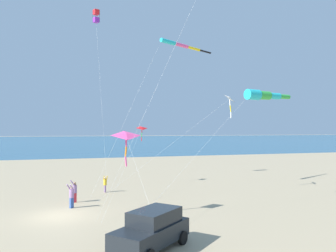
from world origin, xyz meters
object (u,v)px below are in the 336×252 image
object	(u,v)px
person_child_grey_jacket	(105,183)
kite_delta_long_streamer_left	(126,136)
cooler_box	(149,228)
kite_windsock_red_high_left	(263,95)
person_child_green_jacket	(72,195)
person_adult_flyer	(75,190)
kite_delta_magenta_far_left	(230,99)
kite_box_striped_overhead	(96,16)
kite_windsock_checkered_midright	(180,45)
parked_car	(152,229)
kite_delta_black_fish_shape	(142,129)

from	to	relation	value
person_child_grey_jacket	kite_delta_long_streamer_left	xyz separation A→B (m)	(-9.03, -0.40, 4.47)
cooler_box	kite_windsock_red_high_left	world-z (taller)	kite_windsock_red_high_left
person_child_green_jacket	person_adult_flyer	bearing A→B (deg)	-7.29
person_child_grey_jacket	kite_delta_magenta_far_left	bearing A→B (deg)	-104.80
kite_box_striped_overhead	kite_windsock_red_high_left	bearing A→B (deg)	-139.10
person_adult_flyer	kite_delta_magenta_far_left	bearing A→B (deg)	-87.12
person_adult_flyer	kite_box_striped_overhead	xyz separation A→B (m)	(10.41, -2.44, 17.34)
kite_box_striped_overhead	kite_windsock_checkered_midright	bearing A→B (deg)	-132.26
parked_car	kite_windsock_red_high_left	xyz separation A→B (m)	(8.07, -11.22, 7.53)
person_child_grey_jacket	kite_windsock_checkered_midright	world-z (taller)	kite_windsock_checkered_midright
kite_box_striped_overhead	kite_windsock_checkered_midright	size ratio (longest dim) A/B	1.34
person_child_green_jacket	parked_car	bearing A→B (deg)	-159.86
kite_box_striped_overhead	parked_car	bearing A→B (deg)	-177.63
kite_delta_magenta_far_left	kite_windsock_checkered_midright	size ratio (longest dim) A/B	0.92
kite_delta_magenta_far_left	kite_delta_long_streamer_left	distance (m)	12.73
person_child_grey_jacket	kite_box_striped_overhead	bearing A→B (deg)	2.66
kite_delta_magenta_far_left	kite_windsock_checkered_midright	xyz separation A→B (m)	(2.89, 3.89, 5.42)
person_adult_flyer	kite_delta_long_streamer_left	bearing A→B (deg)	-149.71
person_child_green_jacket	kite_delta_black_fish_shape	xyz separation A→B (m)	(8.99, -7.15, 4.86)
person_child_grey_jacket	kite_windsock_checkered_midright	distance (m)	14.99
parked_car	person_adult_flyer	world-z (taller)	parked_car
person_child_green_jacket	kite_delta_black_fish_shape	bearing A→B (deg)	-38.49
kite_delta_black_fish_shape	kite_delta_magenta_far_left	bearing A→B (deg)	-132.76
person_adult_flyer	kite_delta_black_fish_shape	bearing A→B (deg)	-44.16
person_adult_flyer	person_child_grey_jacket	size ratio (longest dim) A/B	1.15
parked_car	kite_windsock_red_high_left	size ratio (longest dim) A/B	0.30
person_child_green_jacket	kite_windsock_checkered_midright	distance (m)	17.41
kite_box_striped_overhead	kite_windsock_red_high_left	world-z (taller)	kite_box_striped_overhead
person_adult_flyer	kite_delta_magenta_far_left	world-z (taller)	kite_delta_magenta_far_left
parked_car	person_child_green_jacket	distance (m)	10.43
cooler_box	kite_delta_black_fish_shape	bearing A→B (deg)	-10.81
kite_box_striped_overhead	kite_delta_black_fish_shape	world-z (taller)	kite_box_striped_overhead
person_child_grey_jacket	kite_box_striped_overhead	size ratio (longest dim) A/B	0.08
person_adult_flyer	person_child_green_jacket	size ratio (longest dim) A/B	0.99
person_adult_flyer	person_child_green_jacket	world-z (taller)	person_child_green_jacket
kite_windsock_red_high_left	kite_windsock_checkered_midright	size ratio (longest dim) A/B	1.02
cooler_box	kite_delta_magenta_far_left	size ratio (longest dim) A/B	0.05
cooler_box	kite_delta_magenta_far_left	bearing A→B (deg)	-46.00
parked_car	person_child_green_jacket	bearing A→B (deg)	20.14
kite_delta_magenta_far_left	kite_delta_long_streamer_left	bearing A→B (deg)	119.70
person_child_green_jacket	kite_delta_black_fish_shape	distance (m)	12.47
cooler_box	person_adult_flyer	bearing A→B (deg)	23.18
kite_box_striped_overhead	kite_windsock_checkered_midright	distance (m)	11.04
kite_windsock_red_high_left	kite_delta_long_streamer_left	distance (m)	12.00
kite_box_striped_overhead	kite_delta_long_streamer_left	world-z (taller)	kite_box_striped_overhead
cooler_box	person_child_grey_jacket	world-z (taller)	person_child_grey_jacket
kite_box_striped_overhead	kite_windsock_checkered_midright	xyz separation A→B (m)	(-6.83, -7.52, -4.31)
parked_car	kite_box_striped_overhead	xyz separation A→B (m)	(22.08, 0.91, 17.34)
kite_box_striped_overhead	kite_delta_long_streamer_left	size ratio (longest dim) A/B	2.92
person_child_green_jacket	kite_windsock_red_high_left	world-z (taller)	kite_windsock_red_high_left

